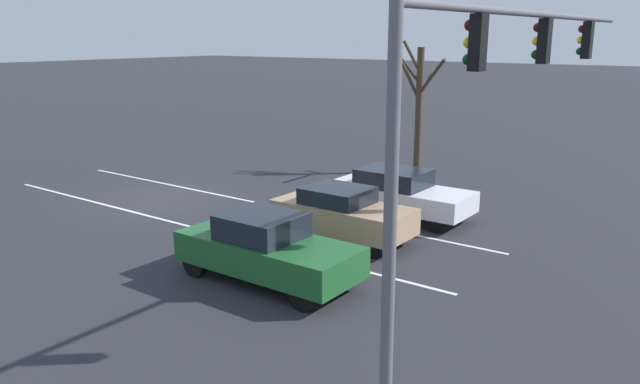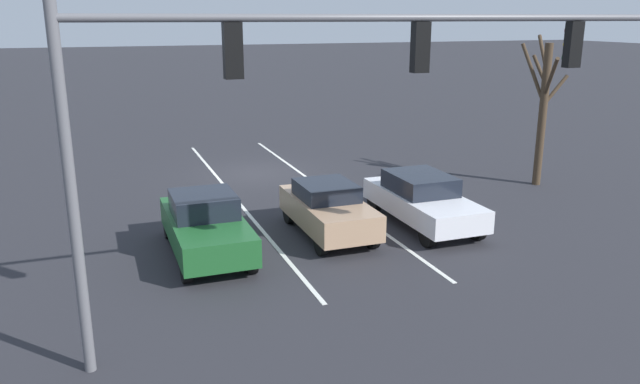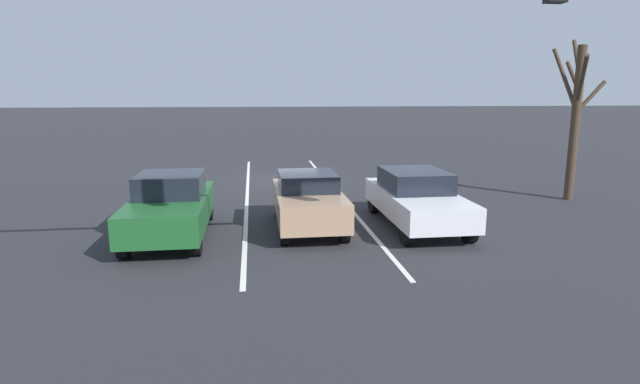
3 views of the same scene
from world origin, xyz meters
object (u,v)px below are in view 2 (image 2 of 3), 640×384
object	(u,v)px
car_white_leftlane_front	(422,199)
traffic_signal_gantry	(308,83)
car_tan_midlane_front	(328,209)
bare_tree_near	(543,105)
car_darkgreen_rightlane_front	(206,225)

from	to	relation	value
car_white_leftlane_front	traffic_signal_gantry	size ratio (longest dim) A/B	0.37
car_tan_midlane_front	traffic_signal_gantry	world-z (taller)	traffic_signal_gantry
car_tan_midlane_front	bare_tree_near	distance (m)	10.05
car_tan_midlane_front	bare_tree_near	bearing A→B (deg)	-164.68
bare_tree_near	car_tan_midlane_front	bearing A→B (deg)	15.32
car_white_leftlane_front	traffic_signal_gantry	xyz separation A→B (m)	(5.45, 5.19, 4.19)
traffic_signal_gantry	bare_tree_near	bearing A→B (deg)	-146.40
car_white_leftlane_front	car_tan_midlane_front	world-z (taller)	car_white_leftlane_front
car_darkgreen_rightlane_front	traffic_signal_gantry	bearing A→B (deg)	103.22
car_white_leftlane_front	traffic_signal_gantry	world-z (taller)	traffic_signal_gantry
car_white_leftlane_front	bare_tree_near	bearing A→B (deg)	-157.19
car_white_leftlane_front	car_tan_midlane_front	bearing A→B (deg)	-2.17
car_white_leftlane_front	bare_tree_near	size ratio (longest dim) A/B	0.85
car_tan_midlane_front	car_darkgreen_rightlane_front	distance (m)	3.62
car_tan_midlane_front	traffic_signal_gantry	xyz separation A→B (m)	(2.43, 5.30, 4.20)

